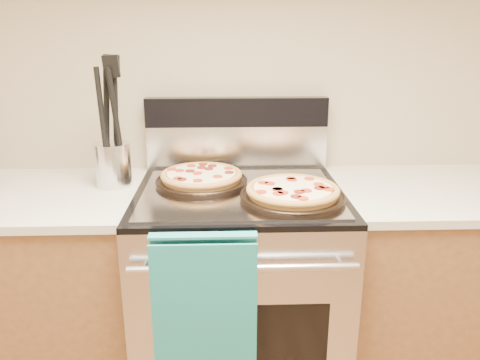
{
  "coord_description": "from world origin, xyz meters",
  "views": [
    {
      "loc": [
        -0.06,
        0.02,
        1.48
      ],
      "look_at": [
        -0.0,
        1.55,
        0.99
      ],
      "focal_mm": 35.0,
      "sensor_mm": 36.0,
      "label": 1
    }
  ],
  "objects_px": {
    "utensil_crock": "(113,165)",
    "pepperoni_pizza_back": "(202,178)",
    "pepperoni_pizza_front": "(293,193)",
    "range_body": "(239,301)"
  },
  "relations": [
    {
      "from": "utensil_crock",
      "to": "pepperoni_pizza_back",
      "type": "bearing_deg",
      "value": -5.64
    },
    {
      "from": "pepperoni_pizza_back",
      "to": "pepperoni_pizza_front",
      "type": "relative_size",
      "value": 0.96
    },
    {
      "from": "range_body",
      "to": "pepperoni_pizza_front",
      "type": "xyz_separation_m",
      "value": [
        0.18,
        -0.12,
        0.5
      ]
    },
    {
      "from": "range_body",
      "to": "utensil_crock",
      "type": "relative_size",
      "value": 5.31
    },
    {
      "from": "pepperoni_pizza_back",
      "to": "pepperoni_pizza_front",
      "type": "distance_m",
      "value": 0.37
    },
    {
      "from": "range_body",
      "to": "pepperoni_pizza_back",
      "type": "distance_m",
      "value": 0.52
    },
    {
      "from": "pepperoni_pizza_back",
      "to": "range_body",
      "type": "bearing_deg",
      "value": -26.23
    },
    {
      "from": "range_body",
      "to": "utensil_crock",
      "type": "bearing_deg",
      "value": 167.85
    },
    {
      "from": "utensil_crock",
      "to": "range_body",
      "type": "bearing_deg",
      "value": -12.15
    },
    {
      "from": "pepperoni_pizza_front",
      "to": "utensil_crock",
      "type": "bearing_deg",
      "value": 161.4
    }
  ]
}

